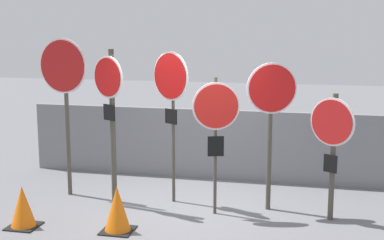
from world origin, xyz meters
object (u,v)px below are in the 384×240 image
at_px(stop_sign_3, 216,116).
at_px(traffic_cone_1, 117,209).
at_px(stop_sign_2, 171,88).
at_px(traffic_cone_0, 23,207).
at_px(stop_sign_5, 332,136).
at_px(stop_sign_1, 110,104).
at_px(stop_sign_4, 271,106).
at_px(stop_sign_0, 64,81).

height_order(stop_sign_3, traffic_cone_1, stop_sign_3).
xyz_separation_m(stop_sign_2, traffic_cone_0, (-1.85, -1.59, -1.64)).
distance_m(stop_sign_5, traffic_cone_0, 4.72).
bearing_deg(stop_sign_1, traffic_cone_1, -36.90).
distance_m(stop_sign_1, stop_sign_2, 1.02).
bearing_deg(stop_sign_4, stop_sign_2, 159.44).
xyz_separation_m(stop_sign_1, stop_sign_2, (0.91, 0.39, 0.23)).
distance_m(stop_sign_5, traffic_cone_1, 3.36).
bearing_deg(stop_sign_3, traffic_cone_0, -174.46).
relative_size(stop_sign_3, traffic_cone_0, 3.47).
distance_m(stop_sign_2, traffic_cone_1, 2.21).
bearing_deg(stop_sign_5, stop_sign_2, -155.34).
bearing_deg(traffic_cone_1, stop_sign_4, 34.08).
xyz_separation_m(stop_sign_4, traffic_cone_0, (-3.49, -1.55, -1.40)).
distance_m(stop_sign_3, stop_sign_4, 0.91).
distance_m(stop_sign_2, stop_sign_4, 1.66).
height_order(stop_sign_1, traffic_cone_0, stop_sign_1).
bearing_deg(traffic_cone_1, stop_sign_3, 38.59).
relative_size(traffic_cone_0, traffic_cone_1, 0.93).
xyz_separation_m(stop_sign_0, traffic_cone_1, (1.45, -1.41, -1.69)).
bearing_deg(stop_sign_1, stop_sign_5, 29.88).
height_order(stop_sign_1, traffic_cone_1, stop_sign_1).
bearing_deg(stop_sign_3, stop_sign_1, 160.73).
relative_size(stop_sign_0, stop_sign_3, 1.26).
distance_m(stop_sign_1, traffic_cone_1, 1.80).
bearing_deg(traffic_cone_1, stop_sign_2, 73.51).
distance_m(stop_sign_0, stop_sign_1, 1.08).
bearing_deg(stop_sign_4, stop_sign_5, -35.09).
bearing_deg(stop_sign_2, stop_sign_1, -124.35).
xyz_separation_m(stop_sign_1, stop_sign_4, (2.55, 0.35, -0.01)).
bearing_deg(stop_sign_2, traffic_cone_1, -74.37).
xyz_separation_m(stop_sign_2, stop_sign_4, (1.64, -0.05, -0.24)).
distance_m(traffic_cone_0, traffic_cone_1, 1.43).
distance_m(stop_sign_0, traffic_cone_0, 2.31).
height_order(stop_sign_0, traffic_cone_1, stop_sign_0).
bearing_deg(traffic_cone_1, stop_sign_1, 114.44).
distance_m(stop_sign_4, stop_sign_5, 1.05).
relative_size(stop_sign_4, stop_sign_5, 1.22).
distance_m(stop_sign_0, traffic_cone_1, 2.63).
relative_size(stop_sign_2, stop_sign_4, 1.06).
xyz_separation_m(stop_sign_2, stop_sign_3, (0.83, -0.44, -0.36)).
relative_size(stop_sign_2, stop_sign_3, 1.17).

